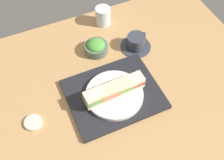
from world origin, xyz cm
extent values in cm
cube|color=tan|center=(0.00, 0.00, -1.50)|extent=(140.00, 100.00, 3.00)
cube|color=black|center=(3.02, -0.94, 0.85)|extent=(36.75, 29.85, 1.70)
cylinder|color=silver|center=(2.74, -2.36, 2.58)|extent=(23.10, 23.10, 1.76)
cube|color=beige|center=(-5.80, -2.68, 4.22)|extent=(7.82, 5.32, 1.52)
cube|color=#669347|center=(-5.80, -2.68, 6.34)|extent=(7.96, 5.66, 2.71)
cube|color=beige|center=(-5.80, -2.68, 8.46)|extent=(7.82, 5.32, 1.52)
cube|color=beige|center=(-0.11, -2.46, 4.17)|extent=(7.82, 5.32, 1.43)
cube|color=#CC6B4C|center=(-0.11, -2.46, 6.26)|extent=(7.94, 5.66, 2.74)
cube|color=beige|center=(-0.11, -2.46, 8.34)|extent=(7.82, 5.32, 1.43)
cube|color=beige|center=(5.58, -2.25, 4.33)|extent=(7.82, 5.32, 1.74)
cube|color=#669347|center=(5.58, -2.25, 6.23)|extent=(7.87, 5.57, 2.05)
cube|color=beige|center=(5.58, -2.25, 8.12)|extent=(7.82, 5.32, 1.74)
cube|color=beige|center=(11.27, -2.04, 4.34)|extent=(7.82, 5.32, 1.75)
cube|color=#B74C42|center=(11.27, -2.04, 6.12)|extent=(7.89, 5.35, 1.83)
cube|color=beige|center=(11.27, -2.04, 7.91)|extent=(7.82, 5.32, 1.75)
cylinder|color=#4C6051|center=(5.65, 24.11, 2.01)|extent=(10.64, 10.64, 4.02)
ellipsoid|color=#4C9338|center=(5.65, 24.11, 4.02)|extent=(8.22, 8.22, 4.52)
cylinder|color=#333842|center=(23.26, 19.15, 0.40)|extent=(14.12, 14.12, 0.80)
cylinder|color=#333842|center=(23.26, 19.15, 3.71)|extent=(8.37, 8.37, 5.83)
cylinder|color=#382111|center=(23.26, 19.15, 6.23)|extent=(7.70, 7.70, 0.40)
torus|color=#333842|center=(27.65, 21.05, 3.71)|extent=(4.05, 2.35, 4.06)
cylinder|color=silver|center=(15.86, 40.02, 4.52)|extent=(7.34, 7.34, 9.03)
cylinder|color=beige|center=(-30.12, -0.08, 0.60)|extent=(6.96, 6.96, 1.20)
camera|label=1|loc=(-22.91, -57.25, 96.87)|focal=45.09mm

